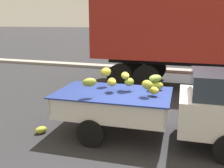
% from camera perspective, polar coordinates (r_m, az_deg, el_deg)
% --- Properties ---
extents(ground, '(220.00, 220.00, 0.00)m').
position_cam_1_polar(ground, '(6.60, 7.05, -11.15)').
color(ground, '#28282B').
extents(curb_strip, '(80.00, 0.80, 0.16)m').
position_cam_1_polar(curb_strip, '(14.86, 13.94, 2.92)').
color(curb_strip, gray).
rests_on(curb_strip, ground).
extents(pickup_truck, '(4.99, 2.03, 1.70)m').
position_cam_1_polar(pickup_truck, '(6.16, 18.22, -4.80)').
color(pickup_truck, silver).
rests_on(pickup_truck, ground).
extents(fallen_banana_bunch_near_tailgate, '(0.34, 0.38, 0.18)m').
position_cam_1_polar(fallen_banana_bunch_near_tailgate, '(6.85, -15.48, -9.78)').
color(fallen_banana_bunch_near_tailgate, '#9CA62C').
rests_on(fallen_banana_bunch_near_tailgate, ground).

